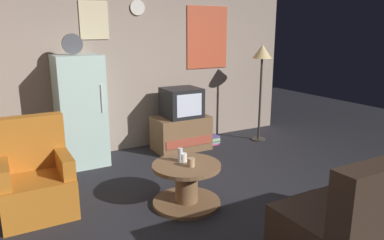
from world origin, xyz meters
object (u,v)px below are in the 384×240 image
crt_tv (182,102)px  standing_lamp (262,59)px  fridge (80,110)px  coffee_table (187,184)px  book_stack (213,140)px  mug_ceramic_tan (191,162)px  couch (381,213)px  mug_ceramic_white (183,157)px  tv_stand (181,133)px  armchair (35,180)px  wine_glass (180,155)px

crt_tv → standing_lamp: standing_lamp is taller
fridge → standing_lamp: bearing=-6.6°
coffee_table → book_stack: size_ratio=3.55×
mug_ceramic_tan → couch: bearing=-53.1°
standing_lamp → mug_ceramic_tan: standing_lamp is taller
fridge → mug_ceramic_tan: bearing=-70.2°
standing_lamp → mug_ceramic_tan: bearing=-144.6°
mug_ceramic_white → couch: (1.05, -1.57, -0.19)m
book_stack → crt_tv: bearing=174.5°
tv_stand → couch: (0.25, -3.15, 0.05)m
book_stack → couch: bearing=-95.6°
crt_tv → couch: (0.24, -3.14, -0.43)m
standing_lamp → mug_ceramic_white: bearing=-147.6°
fridge → mug_ceramic_tan: fridge is taller
mug_ceramic_white → standing_lamp: bearing=32.4°
book_stack → armchair: bearing=-160.3°
coffee_table → mug_ceramic_tan: 0.29m
tv_stand → armchair: size_ratio=0.88×
crt_tv → coffee_table: size_ratio=0.75×
coffee_table → couch: size_ratio=0.42×
tv_stand → mug_ceramic_tan: (-0.80, -1.75, 0.24)m
tv_stand → mug_ceramic_white: size_ratio=9.33×
fridge → coffee_table: fridge is taller
crt_tv → coffee_table: 1.92m
book_stack → standing_lamp: bearing=-10.4°
standing_lamp → book_stack: standing_lamp is taller
tv_stand → wine_glass: size_ratio=5.60×
mug_ceramic_tan → book_stack: bearing=51.4°
wine_glass → mug_ceramic_tan: wine_glass is taller
wine_glass → couch: size_ratio=0.09×
couch → mug_ceramic_tan: bearing=126.9°
wine_glass → book_stack: wine_glass is taller
mug_ceramic_white → mug_ceramic_tan: (-0.00, -0.17, 0.00)m
tv_stand → coffee_table: 1.85m
tv_stand → mug_ceramic_white: mug_ceramic_white is taller
crt_tv → coffee_table: (-0.81, -1.66, -0.52)m
armchair → couch: bearing=-40.6°
fridge → couch: bearing=-62.2°
crt_tv → couch: 3.18m
couch → book_stack: size_ratio=8.38×
standing_lamp → coffee_table: (-2.18, -1.46, -1.13)m
standing_lamp → wine_glass: bearing=-148.2°
fridge → armchair: (-0.73, -1.17, -0.42)m
mug_ceramic_white → couch: size_ratio=0.05×
fridge → wine_glass: fridge is taller
mug_ceramic_white → book_stack: mug_ceramic_white is taller
tv_stand → couch: size_ratio=0.49×
fridge → book_stack: 2.14m
couch → tv_stand: bearing=94.6°
mug_ceramic_tan → armchair: armchair is taller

